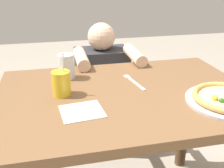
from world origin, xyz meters
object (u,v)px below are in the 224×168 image
drink_cup_colored (61,83)px  diner_seated (102,94)px  water_cup_clear (66,66)px  fork (133,81)px

drink_cup_colored → diner_seated: same height
water_cup_clear → diner_seated: bearing=58.5°
drink_cup_colored → fork: (0.35, 0.07, -0.05)m
water_cup_clear → fork: 0.34m
water_cup_clear → diner_seated: 0.62m
drink_cup_colored → water_cup_clear: bearing=80.2°
water_cup_clear → diner_seated: (0.26, 0.42, -0.38)m
fork → diner_seated: (-0.06, 0.54, -0.32)m
water_cup_clear → diner_seated: size_ratio=0.13×
diner_seated → fork: bearing=-83.9°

